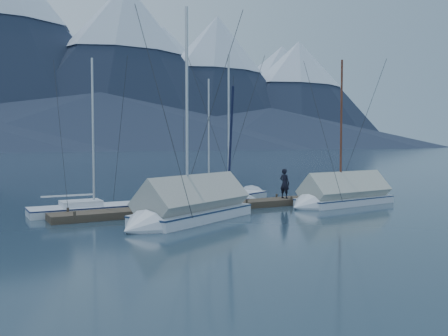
# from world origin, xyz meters

# --- Properties ---
(ground) EXTENTS (1000.00, 1000.00, 0.00)m
(ground) POSITION_xyz_m (0.00, 0.00, 0.00)
(ground) COLOR #162633
(ground) RESTS_ON ground
(dock) EXTENTS (18.00, 1.50, 0.54)m
(dock) POSITION_xyz_m (0.00, 2.00, 0.11)
(dock) COLOR #382D23
(dock) RESTS_ON ground
(mooring_posts) EXTENTS (15.12, 1.52, 0.35)m
(mooring_posts) POSITION_xyz_m (-0.50, 2.00, 0.35)
(mooring_posts) COLOR #382D23
(mooring_posts) RESTS_ON ground
(sailboat_open_left) EXTENTS (6.47, 2.77, 8.53)m
(sailboat_open_left) POSITION_xyz_m (-6.04, 3.84, 0.15)
(sailboat_open_left) COLOR silver
(sailboat_open_left) RESTS_ON ground
(sailboat_open_mid) EXTENTS (6.19, 3.97, 7.95)m
(sailboat_open_mid) POSITION_xyz_m (0.70, 4.16, 0.14)
(sailboat_open_mid) COLOR silver
(sailboat_open_mid) RESTS_ON ground
(sailboat_open_right) EXTENTS (7.58, 4.87, 9.74)m
(sailboat_open_right) POSITION_xyz_m (2.40, 5.02, 0.17)
(sailboat_open_right) COLOR silver
(sailboat_open_right) RESTS_ON ground
(sailboat_covered_near) EXTENTS (7.18, 3.03, 9.13)m
(sailboat_covered_near) POSITION_xyz_m (6.41, 0.07, 0.46)
(sailboat_covered_near) COLOR white
(sailboat_covered_near) RESTS_ON ground
(sailboat_covered_far) EXTENTS (7.71, 5.21, 10.49)m
(sailboat_covered_far) POSITION_xyz_m (-3.63, -0.84, 0.51)
(sailboat_covered_far) COLOR white
(sailboat_covered_far) RESTS_ON ground
(person) EXTENTS (0.58, 0.72, 1.72)m
(person) POSITION_xyz_m (4.04, 1.99, 1.20)
(person) COLOR black
(person) RESTS_ON dock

